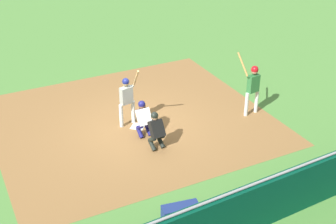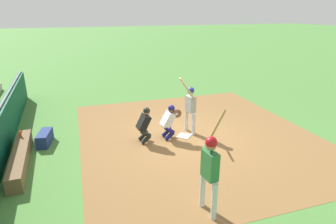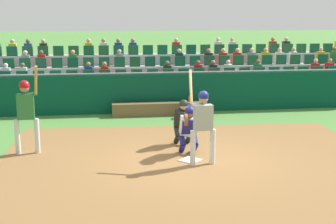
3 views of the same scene
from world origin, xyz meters
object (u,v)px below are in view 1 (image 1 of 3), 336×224
object	(u,v)px
catcher_crouching	(143,116)
equipment_duffel_bag	(181,212)
batter_at_plate	(127,96)
dugout_bench	(234,211)
water_bottle_on_bench	(201,216)
home_plate_marker	(138,126)
home_plate_umpire	(156,129)
on_deck_batter	(253,84)

from	to	relation	value
catcher_crouching	equipment_duffel_bag	distance (m)	4.33
batter_at_plate	dugout_bench	distance (m)	5.76
water_bottle_on_bench	home_plate_marker	bearing A→B (deg)	79.91
catcher_crouching	dugout_bench	distance (m)	4.83
batter_at_plate	home_plate_umpire	xyz separation A→B (m)	(0.15, -1.79, -0.40)
home_plate_marker	batter_at_plate	world-z (taller)	batter_at_plate
home_plate_marker	water_bottle_on_bench	size ratio (longest dim) A/B	2.16
home_plate_umpire	dugout_bench	bearing A→B (deg)	-87.62
catcher_crouching	water_bottle_on_bench	bearing A→B (deg)	-100.61
batter_at_plate	home_plate_umpire	distance (m)	1.84
home_plate_umpire	equipment_duffel_bag	xyz separation A→B (m)	(-1.05, -3.27, -0.48)
water_bottle_on_bench	equipment_duffel_bag	xyz separation A→B (m)	(-0.16, 0.68, -0.33)
dugout_bench	equipment_duffel_bag	size ratio (longest dim) A/B	3.43
batter_at_plate	catcher_crouching	bearing A→B (deg)	-79.24
home_plate_marker	home_plate_umpire	bearing A→B (deg)	-92.69
home_plate_umpire	dugout_bench	world-z (taller)	home_plate_umpire
batter_at_plate	home_plate_umpire	bearing A→B (deg)	-85.08
equipment_duffel_bag	on_deck_batter	world-z (taller)	on_deck_batter
home_plate_umpire	equipment_duffel_bag	bearing A→B (deg)	-107.85
equipment_duffel_bag	home_plate_marker	bearing A→B (deg)	88.97
batter_at_plate	on_deck_batter	xyz separation A→B (m)	(4.19, -1.49, 0.08)
water_bottle_on_bench	equipment_duffel_bag	world-z (taller)	water_bottle_on_bench
dugout_bench	on_deck_batter	size ratio (longest dim) A/B	1.44
home_plate_umpire	dugout_bench	distance (m)	3.93
water_bottle_on_bench	on_deck_batter	distance (m)	6.54
home_plate_marker	dugout_bench	size ratio (longest dim) A/B	0.13
catcher_crouching	home_plate_umpire	size ratio (longest dim) A/B	0.99
home_plate_marker	batter_at_plate	size ratio (longest dim) A/B	0.20
dugout_bench	home_plate_marker	bearing A→B (deg)	90.99
batter_at_plate	dugout_bench	xyz separation A→B (m)	(0.32, -5.69, -0.88)
home_plate_umpire	water_bottle_on_bench	xyz separation A→B (m)	(-0.90, -3.95, -0.15)
catcher_crouching	home_plate_umpire	xyz separation A→B (m)	(-0.01, -0.90, -0.01)
dugout_bench	water_bottle_on_bench	distance (m)	1.11
home_plate_marker	home_plate_umpire	xyz separation A→B (m)	(-0.07, -1.47, 0.68)
batter_at_plate	on_deck_batter	distance (m)	4.44
on_deck_batter	catcher_crouching	bearing A→B (deg)	171.51
on_deck_batter	equipment_duffel_bag	bearing A→B (deg)	-144.91
home_plate_marker	catcher_crouching	distance (m)	0.89
home_plate_marker	dugout_bench	distance (m)	5.37
home_plate_umpire	on_deck_batter	distance (m)	4.07
dugout_bench	water_bottle_on_bench	size ratio (longest dim) A/B	16.15
catcher_crouching	dugout_bench	world-z (taller)	catcher_crouching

